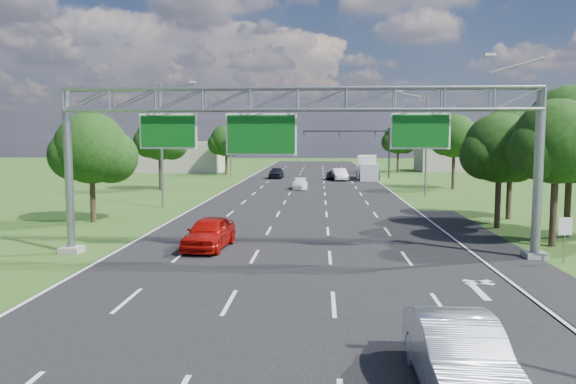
# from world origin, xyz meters

# --- Properties ---
(ground) EXTENTS (220.00, 220.00, 0.00)m
(ground) POSITION_xyz_m (0.00, 30.00, 0.00)
(ground) COLOR #265419
(ground) RESTS_ON ground
(road) EXTENTS (18.00, 180.00, 0.02)m
(road) POSITION_xyz_m (0.00, 30.00, 0.00)
(road) COLOR black
(road) RESTS_ON ground
(road_flare) EXTENTS (3.00, 30.00, 0.02)m
(road_flare) POSITION_xyz_m (10.20, 14.00, 0.00)
(road_flare) COLOR black
(road_flare) RESTS_ON ground
(sign_gantry) EXTENTS (23.50, 1.00, 9.56)m
(sign_gantry) POSITION_xyz_m (0.33, 12.00, 6.89)
(sign_gantry) COLOR gray
(sign_gantry) RESTS_ON ground
(regulatory_sign) EXTENTS (0.60, 0.08, 2.10)m
(regulatory_sign) POSITION_xyz_m (12.40, 10.98, 1.51)
(regulatory_sign) COLOR gray
(regulatory_sign) RESTS_ON ground
(traffic_signal) EXTENTS (12.21, 0.24, 7.00)m
(traffic_signal) POSITION_xyz_m (7.48, 65.00, 5.17)
(traffic_signal) COLOR black
(traffic_signal) RESTS_ON ground
(streetlight_l_near) EXTENTS (2.97, 0.22, 10.16)m
(streetlight_l_near) POSITION_xyz_m (-11.30, 30.00, 5.58)
(streetlight_l_near) COLOR gray
(streetlight_l_near) RESTS_ON ground
(streetlight_l_far) EXTENTS (2.97, 0.22, 10.16)m
(streetlight_l_far) POSITION_xyz_m (-11.30, 65.00, 5.58)
(streetlight_l_far) COLOR gray
(streetlight_l_far) RESTS_ON ground
(streetlight_r_mid) EXTENTS (2.97, 0.22, 10.16)m
(streetlight_r_mid) POSITION_xyz_m (11.30, 40.00, 5.58)
(streetlight_r_mid) COLOR gray
(streetlight_r_mid) RESTS_ON ground
(tree_cluster_right) EXTENTS (9.91, 14.60, 8.68)m
(tree_cluster_right) POSITION_xyz_m (14.80, 19.19, 5.31)
(tree_cluster_right) COLOR #2D2116
(tree_cluster_right) RESTS_ON ground
(tree_verge_la) EXTENTS (5.76, 4.80, 7.40)m
(tree_verge_la) POSITION_xyz_m (-13.92, 22.04, 4.76)
(tree_verge_la) COLOR #2D2116
(tree_verge_la) RESTS_ON ground
(tree_verge_lb) EXTENTS (5.76, 4.80, 8.06)m
(tree_verge_lb) POSITION_xyz_m (-15.92, 45.04, 5.41)
(tree_verge_lb) COLOR #2D2116
(tree_verge_lb) RESTS_ON ground
(tree_verge_lc) EXTENTS (5.76, 4.80, 7.62)m
(tree_verge_lc) POSITION_xyz_m (-12.92, 70.04, 4.98)
(tree_verge_lc) COLOR #2D2116
(tree_verge_lc) RESTS_ON ground
(tree_verge_rd) EXTENTS (5.76, 4.80, 8.28)m
(tree_verge_rd) POSITION_xyz_m (16.08, 48.04, 5.63)
(tree_verge_rd) COLOR #2D2116
(tree_verge_rd) RESTS_ON ground
(tree_verge_re) EXTENTS (5.76, 4.80, 7.84)m
(tree_verge_re) POSITION_xyz_m (14.08, 78.04, 5.20)
(tree_verge_re) COLOR #2D2116
(tree_verge_re) RESTS_ON ground
(building_left) EXTENTS (14.00, 10.00, 5.00)m
(building_left) POSITION_xyz_m (-22.00, 78.00, 2.50)
(building_left) COLOR #ACA290
(building_left) RESTS_ON ground
(building_right) EXTENTS (12.00, 9.00, 4.00)m
(building_right) POSITION_xyz_m (24.00, 82.00, 2.00)
(building_right) COLOR #ACA290
(building_right) RESTS_ON ground
(red_coupe) EXTENTS (2.36, 4.98, 1.64)m
(red_coupe) POSITION_xyz_m (-4.36, 13.39, 0.82)
(red_coupe) COLOR #AE0D08
(red_coupe) RESTS_ON ground
(silver_sedan) EXTENTS (1.82, 5.08, 1.67)m
(silver_sedan) POSITION_xyz_m (4.44, -2.49, 0.83)
(silver_sedan) COLOR silver
(silver_sedan) RESTS_ON ground
(car_queue_a) EXTENTS (1.70, 4.11, 1.19)m
(car_queue_a) POSITION_xyz_m (-0.91, 47.07, 0.59)
(car_queue_a) COLOR white
(car_queue_a) RESTS_ON ground
(car_queue_b) EXTENTS (2.12, 4.44, 1.22)m
(car_queue_b) POSITION_xyz_m (3.21, 61.14, 0.61)
(car_queue_b) COLOR black
(car_queue_b) RESTS_ON ground
(car_queue_c) EXTENTS (2.00, 4.62, 1.55)m
(car_queue_c) POSITION_xyz_m (-4.83, 63.24, 0.78)
(car_queue_c) COLOR black
(car_queue_c) RESTS_ON ground
(car_queue_d) EXTENTS (2.21, 4.98, 1.59)m
(car_queue_d) POSITION_xyz_m (3.88, 59.97, 0.80)
(car_queue_d) COLOR white
(car_queue_d) RESTS_ON ground
(box_truck) EXTENTS (3.07, 8.67, 3.21)m
(box_truck) POSITION_xyz_m (7.77, 62.24, 1.54)
(box_truck) COLOR silver
(box_truck) RESTS_ON ground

